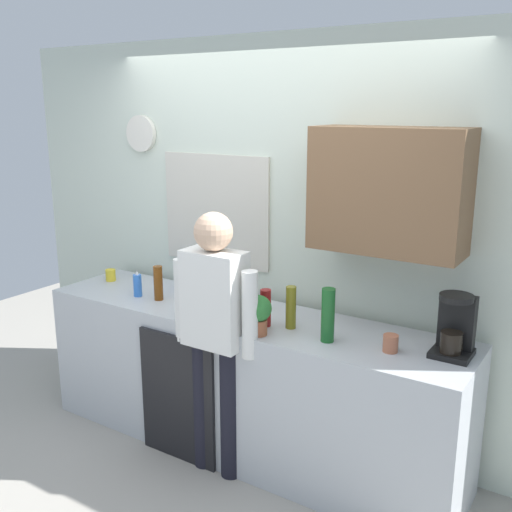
# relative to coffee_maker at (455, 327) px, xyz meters

# --- Properties ---
(ground_plane) EXTENTS (8.00, 8.00, 0.00)m
(ground_plane) POSITION_rel_coffee_maker_xyz_m (-1.25, -0.38, -1.06)
(ground_plane) COLOR #9E998E
(kitchen_counter) EXTENTS (2.79, 0.64, 0.92)m
(kitchen_counter) POSITION_rel_coffee_maker_xyz_m (-1.25, -0.08, -0.61)
(kitchen_counter) COLOR #B2B7BC
(kitchen_counter) RESTS_ON ground_plane
(dishwasher_panel) EXTENTS (0.56, 0.02, 0.83)m
(dishwasher_panel) POSITION_rel_coffee_maker_xyz_m (-1.53, -0.41, -0.65)
(dishwasher_panel) COLOR black
(dishwasher_panel) RESTS_ON ground_plane
(back_wall_assembly) EXTENTS (4.39, 0.42, 2.60)m
(back_wall_assembly) POSITION_rel_coffee_maker_xyz_m (-1.15, 0.32, 0.30)
(back_wall_assembly) COLOR silver
(back_wall_assembly) RESTS_ON ground_plane
(coffee_maker) EXTENTS (0.20, 0.20, 0.33)m
(coffee_maker) POSITION_rel_coffee_maker_xyz_m (0.00, 0.00, 0.00)
(coffee_maker) COLOR black
(coffee_maker) RESTS_ON kitchen_counter
(bottle_green_wine) EXTENTS (0.07, 0.07, 0.30)m
(bottle_green_wine) POSITION_rel_coffee_maker_xyz_m (-0.63, -0.19, 0.00)
(bottle_green_wine) COLOR #195923
(bottle_green_wine) RESTS_ON kitchen_counter
(bottle_red_vinegar) EXTENTS (0.06, 0.06, 0.22)m
(bottle_red_vinegar) POSITION_rel_coffee_maker_xyz_m (-1.03, -0.18, -0.04)
(bottle_red_vinegar) COLOR maroon
(bottle_red_vinegar) RESTS_ON kitchen_counter
(bottle_olive_oil) EXTENTS (0.06, 0.06, 0.25)m
(bottle_olive_oil) POSITION_rel_coffee_maker_xyz_m (-0.89, -0.13, -0.02)
(bottle_olive_oil) COLOR olive
(bottle_olive_oil) RESTS_ON kitchen_counter
(bottle_amber_beer) EXTENTS (0.06, 0.06, 0.23)m
(bottle_amber_beer) POSITION_rel_coffee_maker_xyz_m (-1.88, -0.16, -0.03)
(bottle_amber_beer) COLOR brown
(bottle_amber_beer) RESTS_ON kitchen_counter
(cup_blue_mug) EXTENTS (0.08, 0.08, 0.10)m
(cup_blue_mug) POSITION_rel_coffee_maker_xyz_m (-1.89, 0.11, -0.10)
(cup_blue_mug) COLOR #3351B2
(cup_blue_mug) RESTS_ON kitchen_counter
(cup_terracotta_mug) EXTENTS (0.08, 0.08, 0.09)m
(cup_terracotta_mug) POSITION_rel_coffee_maker_xyz_m (-0.29, -0.14, -0.10)
(cup_terracotta_mug) COLOR #B26647
(cup_terracotta_mug) RESTS_ON kitchen_counter
(cup_yellow_cup) EXTENTS (0.07, 0.07, 0.08)m
(cup_yellow_cup) POSITION_rel_coffee_maker_xyz_m (-2.47, -0.02, -0.10)
(cup_yellow_cup) COLOR yellow
(cup_yellow_cup) RESTS_ON kitchen_counter
(potted_plant) EXTENTS (0.15, 0.15, 0.23)m
(potted_plant) POSITION_rel_coffee_maker_xyz_m (-0.99, -0.32, -0.01)
(potted_plant) COLOR #9E5638
(potted_plant) RESTS_ON kitchen_counter
(dish_soap) EXTENTS (0.06, 0.06, 0.18)m
(dish_soap) POSITION_rel_coffee_maker_xyz_m (-2.05, -0.18, -0.07)
(dish_soap) COLOR blue
(dish_soap) RESTS_ON kitchen_counter
(storage_canister) EXTENTS (0.14, 0.14, 0.17)m
(storage_canister) POSITION_rel_coffee_maker_xyz_m (-1.37, -0.11, -0.06)
(storage_canister) COLOR silver
(storage_canister) RESTS_ON kitchen_counter
(person_at_sink) EXTENTS (0.57, 0.22, 1.60)m
(person_at_sink) POSITION_rel_coffee_maker_xyz_m (-1.25, -0.38, -0.12)
(person_at_sink) COLOR black
(person_at_sink) RESTS_ON ground_plane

